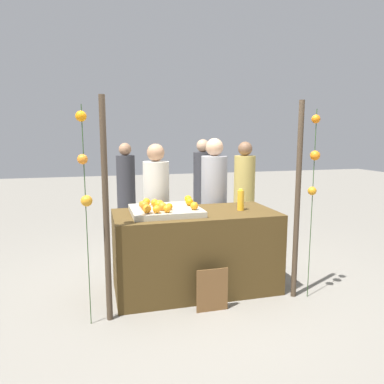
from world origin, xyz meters
TOP-DOWN VIEW (x-y plane):
  - ground_plane at (0.00, 0.00)m, footprint 24.00×24.00m
  - stall_counter at (0.00, 0.00)m, footprint 1.78×0.85m
  - orange_tray at (-0.33, 0.02)m, footprint 0.74×0.66m
  - orange_0 at (-0.36, -0.22)m, footprint 0.08×0.08m
  - orange_1 at (-0.39, -0.11)m, footprint 0.09×0.09m
  - orange_2 at (-0.56, -0.20)m, footprint 0.09×0.09m
  - orange_3 at (-0.06, -0.16)m, footprint 0.08×0.08m
  - orange_4 at (-0.05, 0.07)m, footprint 0.09×0.09m
  - orange_5 at (-0.47, -0.23)m, footprint 0.08×0.08m
  - orange_6 at (-0.57, 0.07)m, footprint 0.08×0.08m
  - orange_7 at (-0.43, 0.12)m, footprint 0.08×0.08m
  - orange_8 at (-0.51, 0.20)m, footprint 0.08×0.08m
  - orange_9 at (-0.02, 0.26)m, footprint 0.08×0.08m
  - orange_10 at (-0.32, -0.11)m, footprint 0.07×0.07m
  - orange_11 at (-0.41, -0.01)m, footprint 0.09×0.09m
  - orange_12 at (-0.56, -0.03)m, footprint 0.09×0.09m
  - orange_13 at (-0.38, 0.06)m, footprint 0.08×0.08m
  - juice_bottle at (0.52, -0.04)m, footprint 0.07×0.07m
  - chalkboard_sign at (0.01, -0.56)m, footprint 0.32×0.03m
  - vendor_left at (-0.32, 0.68)m, footprint 0.32×0.32m
  - vendor_right at (0.44, 0.68)m, footprint 0.34×0.34m
  - crowd_person_0 at (0.77, 2.30)m, footprint 0.33×0.33m
  - crowd_person_1 at (-0.54, 2.56)m, footprint 0.32×0.32m
  - crowd_person_2 at (1.20, 1.46)m, footprint 0.33×0.33m
  - canopy_post_left at (-0.97, -0.47)m, footprint 0.06×0.06m
  - canopy_post_right at (0.97, -0.47)m, footprint 0.06×0.06m
  - garland_strand_left at (-1.14, -0.51)m, footprint 0.11×0.11m
  - garland_strand_right at (1.10, -0.52)m, footprint 0.10×0.10m

SIDE VIEW (x-z plane):
  - ground_plane at x=0.00m, z-range 0.00..0.00m
  - chalkboard_sign at x=0.01m, z-range -0.01..0.43m
  - stall_counter at x=0.00m, z-range 0.00..0.89m
  - crowd_person_1 at x=-0.54m, z-range -0.05..1.53m
  - vendor_left at x=-0.32m, z-range -0.06..1.56m
  - crowd_person_2 at x=1.20m, z-range -0.06..1.57m
  - crowd_person_0 at x=0.77m, z-range -0.06..1.59m
  - vendor_right at x=0.44m, z-range -0.06..1.62m
  - orange_tray at x=-0.33m, z-range 0.89..0.95m
  - orange_10 at x=-0.32m, z-range 0.95..1.02m
  - orange_13 at x=-0.38m, z-range 0.95..1.03m
  - orange_6 at x=-0.57m, z-range 0.95..1.03m
  - orange_5 at x=-0.47m, z-range 0.95..1.03m
  - orange_0 at x=-0.36m, z-range 0.95..1.03m
  - orange_8 at x=-0.51m, z-range 0.95..1.03m
  - orange_7 at x=-0.43m, z-range 0.95..1.03m
  - orange_9 at x=-0.02m, z-range 0.95..1.03m
  - orange_3 at x=-0.06m, z-range 0.95..1.03m
  - orange_4 at x=-0.05m, z-range 0.95..1.03m
  - orange_1 at x=-0.39m, z-range 0.95..1.03m
  - orange_2 at x=-0.56m, z-range 0.95..1.03m
  - orange_12 at x=-0.56m, z-range 0.95..1.04m
  - orange_11 at x=-0.41m, z-range 0.95..1.04m
  - juice_bottle at x=0.52m, z-range 0.88..1.12m
  - canopy_post_left at x=-0.97m, z-range 0.00..2.07m
  - canopy_post_right at x=0.97m, z-range 0.00..2.07m
  - garland_strand_left at x=-1.14m, z-range 0.47..2.45m
  - garland_strand_right at x=1.10m, z-range 0.49..2.47m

